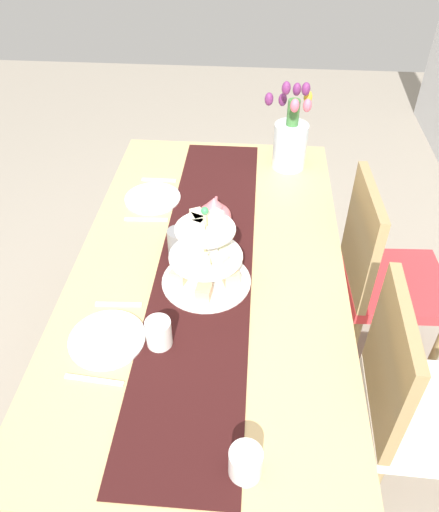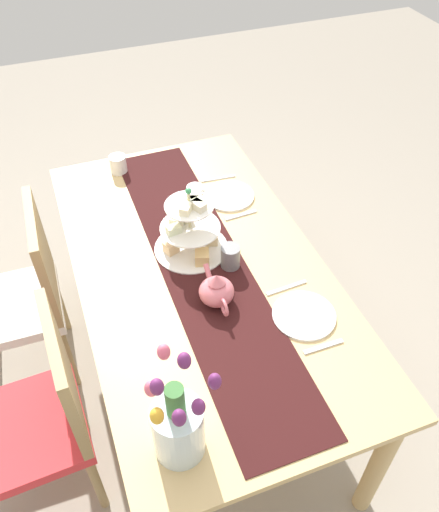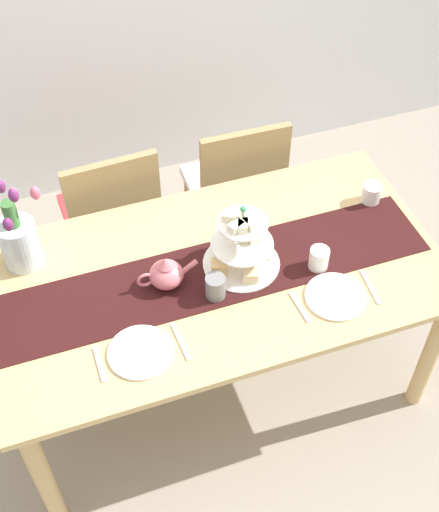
{
  "view_description": "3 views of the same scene",
  "coord_description": "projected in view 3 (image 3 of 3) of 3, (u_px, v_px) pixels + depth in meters",
  "views": [
    {
      "loc": [
        1.31,
        0.14,
        1.91
      ],
      "look_at": [
        -0.01,
        0.04,
        0.78
      ],
      "focal_mm": 34.83,
      "sensor_mm": 36.0,
      "label": 1
    },
    {
      "loc": [
        -1.39,
        0.43,
        2.22
      ],
      "look_at": [
        -0.03,
        -0.07,
        0.81
      ],
      "focal_mm": 36.58,
      "sensor_mm": 36.0,
      "label": 2
    },
    {
      "loc": [
        -0.55,
        -1.62,
        2.72
      ],
      "look_at": [
        0.02,
        0.02,
        0.81
      ],
      "focal_mm": 47.44,
      "sensor_mm": 36.0,
      "label": 3
    }
  ],
  "objects": [
    {
      "name": "ground_plane",
      "position": [
        216.0,
        377.0,
        3.16
      ],
      "size": [
        8.0,
        8.0,
        0.0
      ],
      "primitive_type": "plane",
      "color": "gray"
    },
    {
      "name": "dinner_plate_right",
      "position": [
        336.0,
        297.0,
        2.51
      ],
      "size": [
        0.23,
        0.23,
        0.01
      ],
      "primitive_type": "cylinder",
      "color": "white",
      "rests_on": "dining_table"
    },
    {
      "name": "table_runner",
      "position": [
        217.0,
        273.0,
        2.59
      ],
      "size": [
        1.69,
        0.33,
        0.0
      ],
      "primitive_type": "cube",
      "color": "black",
      "rests_on": "dining_table"
    },
    {
      "name": "chair_right",
      "position": [
        236.0,
        185.0,
        3.31
      ],
      "size": [
        0.43,
        0.43,
        0.91
      ],
      "color": "#9C8254",
      "rests_on": "ground_plane"
    },
    {
      "name": "mug_grey",
      "position": [
        215.0,
        287.0,
        2.48
      ],
      "size": [
        0.08,
        0.08,
        0.09
      ],
      "primitive_type": "cylinder",
      "color": "slate",
      "rests_on": "table_runner"
    },
    {
      "name": "teapot",
      "position": [
        166.0,
        274.0,
        2.52
      ],
      "size": [
        0.24,
        0.13,
        0.14
      ],
      "color": "#D66B75",
      "rests_on": "table_runner"
    },
    {
      "name": "dinner_plate_left",
      "position": [
        140.0,
        352.0,
        2.35
      ],
      "size": [
        0.23,
        0.23,
        0.01
      ],
      "primitive_type": "cylinder",
      "color": "white",
      "rests_on": "dining_table"
    },
    {
      "name": "cream_jug",
      "position": [
        371.0,
        194.0,
        2.84
      ],
      "size": [
        0.08,
        0.08,
        0.08
      ],
      "primitive_type": "cylinder",
      "color": "white",
      "rests_on": "dining_table"
    },
    {
      "name": "fork_left",
      "position": [
        99.0,
        364.0,
        2.32
      ],
      "size": [
        0.02,
        0.15,
        0.01
      ],
      "primitive_type": "cube",
      "rotation": [
        0.0,
        0.0,
        0.0
      ],
      "color": "silver",
      "rests_on": "dining_table"
    },
    {
      "name": "chair_left",
      "position": [
        112.0,
        215.0,
        3.17
      ],
      "size": [
        0.44,
        0.44,
        0.91
      ],
      "color": "#9C8254",
      "rests_on": "ground_plane"
    },
    {
      "name": "knife_left",
      "position": [
        180.0,
        341.0,
        2.38
      ],
      "size": [
        0.02,
        0.17,
        0.01
      ],
      "primitive_type": "cube",
      "rotation": [
        0.0,
        0.0,
        0.06
      ],
      "color": "silver",
      "rests_on": "dining_table"
    },
    {
      "name": "dining_table",
      "position": [
        216.0,
        287.0,
        2.68
      ],
      "size": [
        1.76,
        0.94,
        0.75
      ],
      "color": "tan",
      "rests_on": "ground_plane"
    },
    {
      "name": "tulip_vase",
      "position": [
        18.0,
        238.0,
        2.54
      ],
      "size": [
        0.22,
        0.2,
        0.4
      ],
      "color": "silver",
      "rests_on": "dining_table"
    },
    {
      "name": "knife_right",
      "position": [
        370.0,
        287.0,
        2.55
      ],
      "size": [
        0.03,
        0.17,
        0.01
      ],
      "primitive_type": "cube",
      "rotation": [
        0.0,
        0.0,
        -0.08
      ],
      "color": "silver",
      "rests_on": "dining_table"
    },
    {
      "name": "fork_right",
      "position": [
        300.0,
        307.0,
        2.48
      ],
      "size": [
        0.02,
        0.15,
        0.01
      ],
      "primitive_type": "cube",
      "rotation": [
        0.0,
        0.0,
        0.06
      ],
      "color": "silver",
      "rests_on": "dining_table"
    },
    {
      "name": "tiered_cake_stand",
      "position": [
        241.0,
        247.0,
        2.55
      ],
      "size": [
        0.3,
        0.3,
        0.3
      ],
      "color": "beige",
      "rests_on": "table_runner"
    },
    {
      "name": "mug_white_text",
      "position": [
        319.0,
        259.0,
        2.58
      ],
      "size": [
        0.08,
        0.08,
        0.09
      ],
      "primitive_type": "cylinder",
      "color": "white",
      "rests_on": "dining_table"
    }
  ]
}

